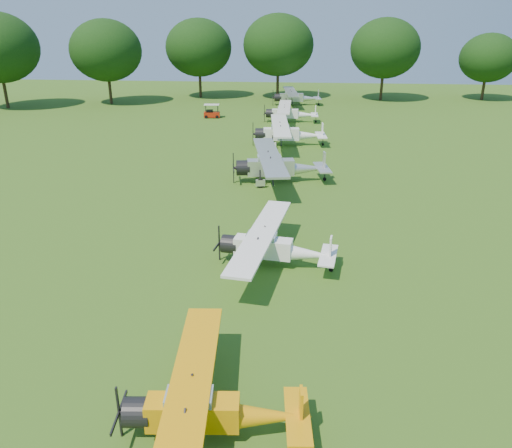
{
  "coord_description": "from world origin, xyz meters",
  "views": [
    {
      "loc": [
        2.6,
        -26.02,
        11.48
      ],
      "look_at": [
        0.14,
        -1.29,
        1.4
      ],
      "focal_mm": 35.0,
      "sensor_mm": 36.0,
      "label": 1
    }
  ],
  "objects_px": {
    "golf_cart": "(212,113)",
    "aircraft_7": "(295,96)",
    "aircraft_2": "(207,409)",
    "aircraft_3": "(272,245)",
    "aircraft_5": "(287,132)",
    "aircraft_6": "(289,112)",
    "aircraft_4": "(278,165)"
  },
  "relations": [
    {
      "from": "aircraft_3",
      "to": "golf_cart",
      "type": "distance_m",
      "value": 42.75
    },
    {
      "from": "aircraft_5",
      "to": "aircraft_7",
      "type": "bearing_deg",
      "value": 84.47
    },
    {
      "from": "aircraft_6",
      "to": "golf_cart",
      "type": "height_order",
      "value": "aircraft_6"
    },
    {
      "from": "aircraft_4",
      "to": "aircraft_6",
      "type": "bearing_deg",
      "value": 80.23
    },
    {
      "from": "aircraft_2",
      "to": "aircraft_3",
      "type": "xyz_separation_m",
      "value": [
        1.1,
        11.46,
        0.07
      ]
    },
    {
      "from": "aircraft_6",
      "to": "golf_cart",
      "type": "xyz_separation_m",
      "value": [
        -10.09,
        2.07,
        -0.65
      ]
    },
    {
      "from": "aircraft_4",
      "to": "aircraft_6",
      "type": "relative_size",
      "value": 1.12
    },
    {
      "from": "aircraft_3",
      "to": "aircraft_7",
      "type": "xyz_separation_m",
      "value": [
        -0.26,
        52.96,
        0.2
      ]
    },
    {
      "from": "aircraft_2",
      "to": "aircraft_4",
      "type": "relative_size",
      "value": 0.76
    },
    {
      "from": "aircraft_2",
      "to": "aircraft_5",
      "type": "bearing_deg",
      "value": 83.85
    },
    {
      "from": "aircraft_3",
      "to": "aircraft_4",
      "type": "bearing_deg",
      "value": 99.86
    },
    {
      "from": "aircraft_2",
      "to": "aircraft_6",
      "type": "bearing_deg",
      "value": 84.37
    },
    {
      "from": "aircraft_2",
      "to": "aircraft_3",
      "type": "height_order",
      "value": "aircraft_3"
    },
    {
      "from": "aircraft_6",
      "to": "aircraft_2",
      "type": "bearing_deg",
      "value": -91.51
    },
    {
      "from": "aircraft_2",
      "to": "aircraft_4",
      "type": "distance_m",
      "value": 25.8
    },
    {
      "from": "aircraft_2",
      "to": "golf_cart",
      "type": "bearing_deg",
      "value": 95.21
    },
    {
      "from": "aircraft_4",
      "to": "aircraft_5",
      "type": "distance_m",
      "value": 12.35
    },
    {
      "from": "golf_cart",
      "to": "aircraft_7",
      "type": "bearing_deg",
      "value": 41.41
    },
    {
      "from": "aircraft_2",
      "to": "aircraft_4",
      "type": "xyz_separation_m",
      "value": [
        0.55,
        25.79,
        0.33
      ]
    },
    {
      "from": "aircraft_5",
      "to": "golf_cart",
      "type": "relative_size",
      "value": 5.52
    },
    {
      "from": "aircraft_7",
      "to": "golf_cart",
      "type": "bearing_deg",
      "value": -138.75
    },
    {
      "from": "aircraft_4",
      "to": "aircraft_7",
      "type": "distance_m",
      "value": 38.64
    },
    {
      "from": "aircraft_4",
      "to": "golf_cart",
      "type": "bearing_deg",
      "value": 100.65
    },
    {
      "from": "aircraft_5",
      "to": "aircraft_6",
      "type": "distance_m",
      "value": 12.65
    },
    {
      "from": "aircraft_3",
      "to": "aircraft_7",
      "type": "bearing_deg",
      "value": 97.93
    },
    {
      "from": "aircraft_2",
      "to": "aircraft_3",
      "type": "relative_size",
      "value": 0.94
    },
    {
      "from": "aircraft_2",
      "to": "aircraft_5",
      "type": "relative_size",
      "value": 0.77
    },
    {
      "from": "aircraft_6",
      "to": "golf_cart",
      "type": "distance_m",
      "value": 10.32
    },
    {
      "from": "aircraft_2",
      "to": "golf_cart",
      "type": "distance_m",
      "value": 53.71
    },
    {
      "from": "aircraft_5",
      "to": "aircraft_2",
      "type": "bearing_deg",
      "value": -96.31
    },
    {
      "from": "aircraft_2",
      "to": "aircraft_3",
      "type": "distance_m",
      "value": 11.52
    },
    {
      "from": "aircraft_4",
      "to": "golf_cart",
      "type": "height_order",
      "value": "aircraft_4"
    }
  ]
}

